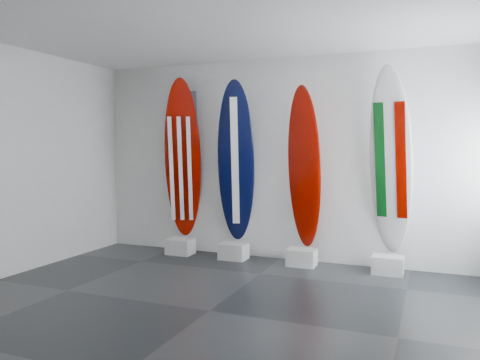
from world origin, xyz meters
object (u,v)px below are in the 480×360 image
at_px(surfboard_usa, 183,160).
at_px(surfboard_italy, 391,161).
at_px(surfboard_navy, 236,163).
at_px(surfboard_swiss, 304,167).

relative_size(surfboard_usa, surfboard_italy, 1.00).
distance_m(surfboard_navy, surfboard_swiss, 1.05).
distance_m(surfboard_usa, surfboard_navy, 0.91).
bearing_deg(surfboard_swiss, surfboard_usa, -165.24).
relative_size(surfboard_navy, surfboard_italy, 0.97).
height_order(surfboard_usa, surfboard_swiss, surfboard_usa).
bearing_deg(surfboard_usa, surfboard_navy, -19.25).
bearing_deg(surfboard_usa, surfboard_italy, -19.25).
xyz_separation_m(surfboard_usa, surfboard_swiss, (1.96, 0.00, -0.09)).
bearing_deg(surfboard_swiss, surfboard_navy, -165.24).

